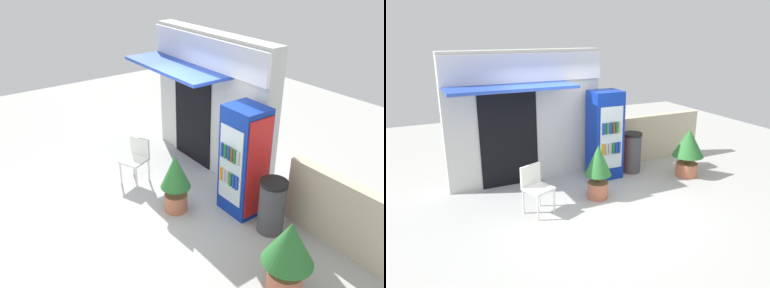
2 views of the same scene
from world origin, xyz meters
TOP-DOWN VIEW (x-y plane):
  - ground at (0.00, 0.00)m, footprint 16.00×16.00m
  - storefront_building at (-0.69, 1.71)m, footprint 3.33×1.21m
  - drink_cooler at (0.97, 1.15)m, footprint 0.69×0.63m
  - plastic_chair at (-0.99, 0.16)m, footprint 0.58×0.58m
  - potted_plant_near_shop at (0.31, 0.21)m, footprint 0.53×0.53m
  - potted_plant_curbside at (2.67, 0.39)m, footprint 0.69×0.69m
  - trash_bin at (1.68, 1.14)m, footprint 0.45×0.45m
  - stone_boundary_wall at (2.78, 1.73)m, footprint 2.43×0.21m

SIDE VIEW (x-z plane):
  - ground at x=0.00m, z-range 0.00..0.00m
  - trash_bin at x=1.68m, z-range 0.00..0.93m
  - plastic_chair at x=-0.99m, z-range 0.09..0.97m
  - stone_boundary_wall at x=2.78m, z-range 0.00..1.14m
  - potted_plant_near_shop at x=0.31m, z-range 0.09..1.18m
  - potted_plant_curbside at x=2.67m, z-range 0.12..1.21m
  - drink_cooler at x=0.97m, z-range 0.00..1.94m
  - storefront_building at x=-0.69m, z-range 0.06..2.86m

